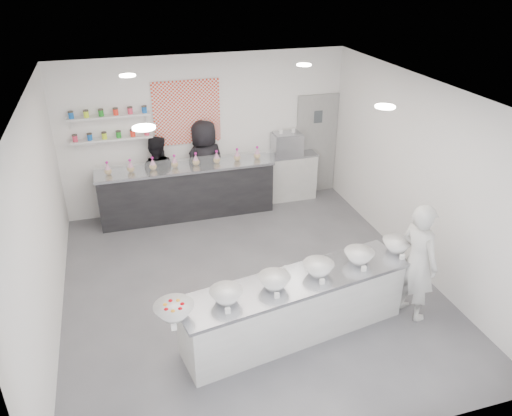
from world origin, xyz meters
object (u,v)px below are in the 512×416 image
at_px(espresso_machine, 287,145).
at_px(woman_prep, 418,262).
at_px(staff_left, 157,176).
at_px(staff_right, 205,166).
at_px(prep_counter, 295,307).
at_px(espresso_ledge, 284,177).
at_px(back_bar, 187,191).

xyz_separation_m(espresso_machine, woman_prep, (0.45, -4.05, -0.33)).
xyz_separation_m(espresso_machine, staff_left, (-2.59, 0.07, -0.39)).
distance_m(staff_left, staff_right, 0.94).
relative_size(prep_counter, staff_right, 1.74).
relative_size(espresso_ledge, staff_left, 0.82).
xyz_separation_m(back_bar, staff_right, (0.42, 0.25, 0.39)).
distance_m(prep_counter, espresso_machine, 4.25).
distance_m(woman_prep, staff_right, 4.62).
bearing_deg(prep_counter, staff_right, 85.40).
distance_m(espresso_ledge, staff_left, 2.58).
bearing_deg(woman_prep, espresso_ledge, -6.46).
bearing_deg(espresso_ledge, staff_right, 177.53).
distance_m(back_bar, espresso_ledge, 2.05).
height_order(espresso_machine, woman_prep, woman_prep).
xyz_separation_m(back_bar, espresso_ledge, (2.04, 0.18, -0.03)).
bearing_deg(staff_left, woman_prep, 143.85).
xyz_separation_m(back_bar, woman_prep, (2.52, -3.87, 0.35)).
bearing_deg(staff_right, staff_left, -21.23).
bearing_deg(prep_counter, woman_prep, -11.97).
bearing_deg(back_bar, woman_prep, -56.67).
distance_m(prep_counter, espresso_ledge, 4.18).
bearing_deg(woman_prep, prep_counter, 74.64).
height_order(espresso_ledge, staff_right, staff_right).
relative_size(espresso_ledge, espresso_machine, 2.24).
bearing_deg(prep_counter, staff_left, 98.05).
xyz_separation_m(espresso_ledge, woman_prep, (0.48, -4.05, 0.38)).
distance_m(prep_counter, staff_right, 4.10).
height_order(espresso_ledge, woman_prep, woman_prep).
bearing_deg(staff_right, prep_counter, 73.95).
bearing_deg(staff_right, espresso_machine, 156.35).
bearing_deg(espresso_ledge, espresso_machine, 0.00).
height_order(back_bar, woman_prep, woman_prep).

